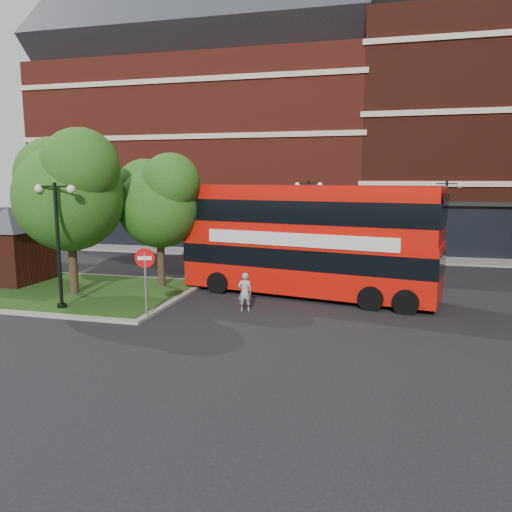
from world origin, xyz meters
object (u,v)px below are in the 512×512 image
(bus, at_px, (307,233))
(car_silver, at_px, (246,247))
(woman, at_px, (245,292))
(car_white, at_px, (347,251))

(bus, xyz_separation_m, car_silver, (-5.36, 9.30, -2.03))
(woman, height_order, car_silver, woman)
(woman, relative_size, car_white, 0.38)
(bus, xyz_separation_m, car_white, (1.02, 9.84, -2.13))
(car_silver, relative_size, car_white, 1.10)
(woman, height_order, car_white, woman)
(bus, relative_size, car_white, 2.82)
(bus, xyz_separation_m, woman, (-1.94, -3.20, -2.03))
(bus, distance_m, car_white, 10.12)
(bus, height_order, woman, bus)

